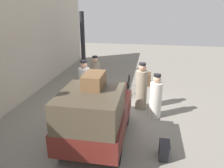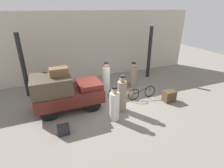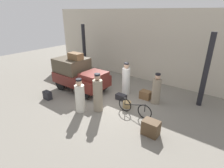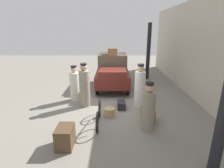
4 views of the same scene
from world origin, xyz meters
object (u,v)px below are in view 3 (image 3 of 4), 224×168
object	(u,v)px
suitcase_small_leather	(121,97)
wicker_basket	(127,104)
conductor_in_dark_uniform	(126,80)
porter_lifting_near_truck	(98,94)
trunk_umber_medium	(145,95)
bicycle	(134,108)
porter_with_bicycle	(156,90)
trunk_wicker_pale	(151,128)
porter_standing_middle	(80,97)
trunk_on_truck_roof	(75,56)
trunk_large_brown	(47,95)
truck	(78,74)

from	to	relation	value
suitcase_small_leather	wicker_basket	bearing A→B (deg)	-35.15
conductor_in_dark_uniform	porter_lifting_near_truck	size ratio (longest dim) A/B	0.99
trunk_umber_medium	suitcase_small_leather	world-z (taller)	trunk_umber_medium
porter_lifting_near_truck	trunk_umber_medium	bearing A→B (deg)	63.32
bicycle	wicker_basket	distance (m)	0.75
porter_with_bicycle	conductor_in_dark_uniform	size ratio (longest dim) A/B	0.88
suitcase_small_leather	trunk_wicker_pale	distance (m)	3.01
porter_standing_middle	trunk_on_truck_roof	xyz separation A→B (m)	(-2.05, 1.70, 1.27)
trunk_wicker_pale	conductor_in_dark_uniform	bearing A→B (deg)	138.09
bicycle	trunk_wicker_pale	xyz separation A→B (m)	(1.20, -0.83, -0.05)
trunk_large_brown	trunk_umber_medium	distance (m)	5.23
porter_with_bicycle	conductor_in_dark_uniform	distance (m)	1.80
truck	suitcase_small_leather	distance (m)	2.92
conductor_in_dark_uniform	trunk_umber_medium	bearing A→B (deg)	6.82
trunk_on_truck_roof	porter_with_bicycle	bearing A→B (deg)	14.13
trunk_umber_medium	bicycle	bearing A→B (deg)	-79.30
wicker_basket	suitcase_small_leather	xyz separation A→B (m)	(-0.68, 0.48, -0.00)
trunk_umber_medium	trunk_on_truck_roof	distance (m)	4.46
truck	porter_standing_middle	distance (m)	2.57
porter_with_bicycle	trunk_wicker_pale	world-z (taller)	porter_with_bicycle
trunk_umber_medium	trunk_on_truck_roof	world-z (taller)	trunk_on_truck_roof
conductor_in_dark_uniform	trunk_on_truck_roof	distance (m)	3.16
wicker_basket	trunk_wicker_pale	distance (m)	2.18
conductor_in_dark_uniform	trunk_large_brown	bearing A→B (deg)	-133.96
bicycle	conductor_in_dark_uniform	size ratio (longest dim) A/B	0.93
bicycle	porter_lifting_near_truck	world-z (taller)	porter_lifting_near_truck
porter_with_bicycle	trunk_umber_medium	size ratio (longest dim) A/B	2.82
porter_standing_middle	trunk_large_brown	size ratio (longest dim) A/B	3.46
trunk_on_truck_roof	suitcase_small_leather	bearing A→B (deg)	7.29
suitcase_small_leather	trunk_umber_medium	bearing A→B (deg)	42.77
porter_lifting_near_truck	bicycle	bearing A→B (deg)	24.03
trunk_wicker_pale	porter_with_bicycle	bearing A→B (deg)	110.38
truck	trunk_large_brown	world-z (taller)	truck
wicker_basket	trunk_umber_medium	xyz separation A→B (m)	(0.29, 1.37, 0.07)
bicycle	suitcase_small_leather	bearing A→B (deg)	146.94
truck	trunk_on_truck_roof	xyz separation A→B (m)	(-0.14, 0.00, 1.02)
porter_standing_middle	trunk_umber_medium	xyz separation A→B (m)	(1.83, 2.97, -0.51)
porter_with_bicycle	porter_lifting_near_truck	bearing A→B (deg)	-128.80
porter_with_bicycle	porter_lifting_near_truck	distance (m)	2.95
trunk_large_brown	trunk_on_truck_roof	world-z (taller)	trunk_on_truck_roof
porter_standing_middle	trunk_wicker_pale	world-z (taller)	porter_standing_middle
conductor_in_dark_uniform	trunk_on_truck_roof	world-z (taller)	trunk_on_truck_roof
truck	trunk_on_truck_roof	size ratio (longest dim) A/B	3.90
conductor_in_dark_uniform	trunk_on_truck_roof	bearing A→B (deg)	-157.42
porter_with_bicycle	suitcase_small_leather	xyz separation A→B (m)	(-1.59, -0.76, -0.57)
bicycle	porter_standing_middle	world-z (taller)	porter_standing_middle
wicker_basket	porter_lifting_near_truck	size ratio (longest dim) A/B	0.22
bicycle	trunk_umber_medium	bearing A→B (deg)	100.70
conductor_in_dark_uniform	trunk_large_brown	size ratio (longest dim) A/B	3.89
suitcase_small_leather	trunk_large_brown	bearing A→B (deg)	-143.83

